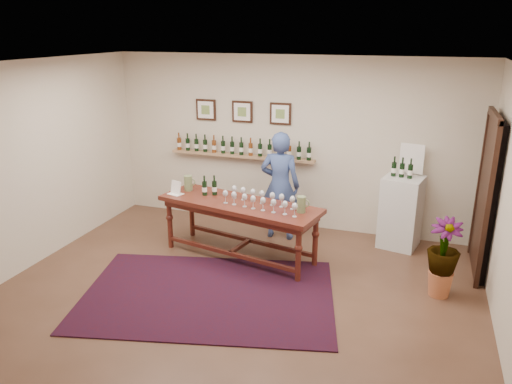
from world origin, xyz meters
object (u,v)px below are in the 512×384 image
(display_pedestal, at_px, (401,212))
(person, at_px, (280,186))
(tasting_table, at_px, (239,211))
(potted_plant, at_px, (443,258))

(display_pedestal, relative_size, person, 0.64)
(tasting_table, relative_size, person, 1.44)
(tasting_table, height_order, display_pedestal, display_pedestal)
(person, bearing_deg, tasting_table, 65.51)
(tasting_table, distance_m, potted_plant, 2.77)
(person, bearing_deg, display_pedestal, -174.44)
(tasting_table, bearing_deg, potted_plant, 6.56)
(tasting_table, relative_size, display_pedestal, 2.26)
(tasting_table, bearing_deg, display_pedestal, 39.56)
(potted_plant, bearing_deg, tasting_table, 174.56)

